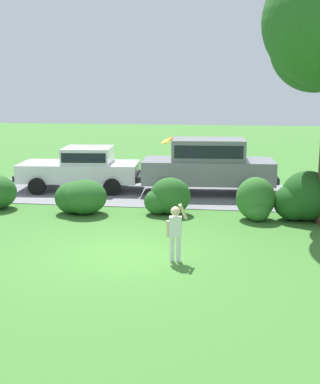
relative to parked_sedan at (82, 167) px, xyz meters
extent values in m
plane|color=#3D752D|center=(2.98, -6.95, -0.85)|extent=(80.00, 80.00, 0.00)
cube|color=slate|center=(2.98, -0.29, -0.84)|extent=(28.00, 4.40, 0.02)
ellipsoid|color=#286023|center=(7.58, -2.53, 3.95)|extent=(2.56, 2.56, 2.56)
ellipsoid|color=#286023|center=(1.09, -3.46, -0.34)|extent=(1.31, 1.28, 1.02)
ellipsoid|color=#286023|center=(0.71, -3.42, -0.38)|extent=(1.03, 1.03, 0.93)
ellipsoid|color=#286023|center=(3.59, -3.11, -0.30)|extent=(1.20, 0.99, 1.08)
ellipsoid|color=#286023|center=(3.24, -3.18, -0.47)|extent=(0.83, 0.83, 0.75)
ellipsoid|color=#33702B|center=(6.04, -3.40, -0.24)|extent=(1.10, 1.00, 1.21)
ellipsoid|color=#33702B|center=(6.10, -3.62, -0.54)|extent=(0.69, 0.69, 0.62)
ellipsoid|color=#1E511C|center=(7.48, -3.26, -0.15)|extent=(1.47, 1.44, 1.39)
ellipsoid|color=#1E511C|center=(7.11, -3.34, -0.33)|extent=(1.15, 1.15, 1.03)
cube|color=white|center=(-0.10, -0.01, -0.17)|extent=(4.35, 2.21, 0.64)
cube|color=white|center=(0.22, 0.02, 0.43)|extent=(1.82, 1.76, 0.56)
cube|color=black|center=(0.22, 0.02, 0.43)|extent=(1.69, 1.77, 0.34)
cylinder|color=black|center=(-1.31, -1.06, -0.55)|extent=(0.62, 0.27, 0.60)
cylinder|color=black|center=(-1.48, 0.81, -0.55)|extent=(0.62, 0.27, 0.60)
cylinder|color=black|center=(1.28, -0.83, -0.55)|extent=(0.62, 0.27, 0.60)
cylinder|color=black|center=(1.12, 1.04, -0.55)|extent=(0.62, 0.27, 0.60)
cube|color=black|center=(-2.23, -0.20, -0.33)|extent=(0.28, 1.75, 0.20)
cube|color=black|center=(2.04, 0.18, -0.33)|extent=(0.28, 1.75, 0.20)
cube|color=gray|center=(4.52, 0.01, -0.05)|extent=(4.60, 2.11, 0.80)
cube|color=gray|center=(4.52, 0.01, 0.71)|extent=(2.57, 1.77, 0.72)
cube|color=black|center=(4.52, 0.01, 0.71)|extent=(2.37, 1.77, 0.43)
cylinder|color=black|center=(3.19, -1.01, -0.51)|extent=(0.69, 0.26, 0.68)
cylinder|color=black|center=(3.08, 0.87, -0.51)|extent=(0.69, 0.26, 0.68)
cylinder|color=black|center=(5.97, -0.84, -0.51)|extent=(0.69, 0.26, 0.68)
cylinder|color=black|center=(5.86, 1.04, -0.51)|extent=(0.69, 0.26, 0.68)
cube|color=black|center=(2.24, -0.12, -0.25)|extent=(0.23, 1.75, 0.20)
cube|color=black|center=(6.81, 0.15, -0.25)|extent=(0.23, 1.75, 0.20)
cylinder|color=white|center=(4.15, -7.30, -0.57)|extent=(0.10, 0.10, 0.55)
cylinder|color=white|center=(4.29, -7.29, -0.57)|extent=(0.10, 0.10, 0.55)
cube|color=white|center=(4.22, -7.29, -0.08)|extent=(0.27, 0.17, 0.44)
sphere|color=beige|center=(4.22, -7.29, 0.26)|extent=(0.20, 0.20, 0.20)
cylinder|color=beige|center=(4.38, -7.24, 0.24)|extent=(0.19, 0.24, 0.39)
cylinder|color=beige|center=(4.06, -7.30, -0.13)|extent=(0.07, 0.07, 0.36)
cylinder|color=orange|center=(3.91, -6.25, 1.64)|extent=(0.29, 0.28, 0.20)
cylinder|color=yellow|center=(3.91, -6.25, 1.65)|extent=(0.16, 0.16, 0.12)
camera|label=1|loc=(5.42, -17.84, 2.84)|focal=48.43mm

